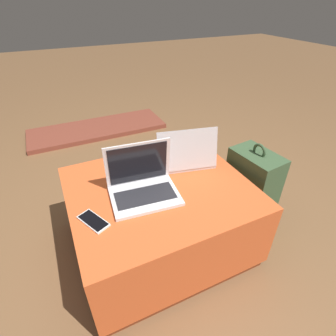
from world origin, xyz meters
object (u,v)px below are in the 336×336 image
laptop_near (143,185)px  backpack (252,189)px  cell_phone (93,221)px  laptop_far (184,157)px

laptop_near → backpack: (0.69, -0.04, -0.24)m
laptop_near → backpack: 0.73m
cell_phone → backpack: bearing=157.9°
laptop_near → laptop_far: bearing=31.4°
laptop_far → cell_phone: laptop_far is taller
laptop_near → cell_phone: size_ratio=2.09×
laptop_far → backpack: laptop_far is taller
cell_phone → backpack: 0.98m
backpack → cell_phone: bearing=86.8°
cell_phone → backpack: (0.96, 0.05, -0.19)m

